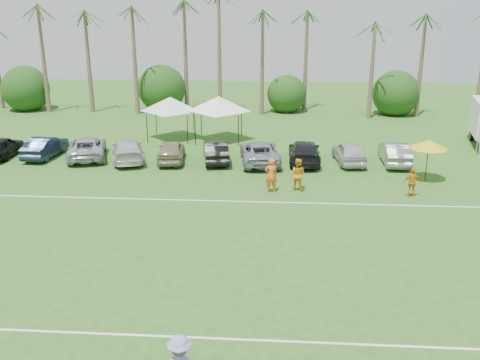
{
  "coord_description": "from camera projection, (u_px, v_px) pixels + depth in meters",
  "views": [
    {
      "loc": [
        5.11,
        -11.92,
        9.72
      ],
      "look_at": [
        3.39,
        12.71,
        1.6
      ],
      "focal_mm": 40.0,
      "sensor_mm": 36.0,
      "label": 1
    }
  ],
  "objects": [
    {
      "name": "field_lines",
      "position": [
        151.0,
        250.0,
        22.25
      ],
      "size": [
        80.0,
        12.1,
        0.01
      ],
      "color": "white",
      "rests_on": "ground"
    },
    {
      "name": "palm_tree_1",
      "position": [
        39.0,
        20.0,
        49.2
      ],
      "size": [
        2.4,
        2.4,
        9.9
      ],
      "color": "brown",
      "rests_on": "ground"
    },
    {
      "name": "palm_tree_2",
      "position": [
        91.0,
        10.0,
        48.6
      ],
      "size": [
        2.4,
        2.4,
        10.9
      ],
      "color": "brown",
      "rests_on": "ground"
    },
    {
      "name": "palm_tree_3",
      "position": [
        133.0,
        1.0,
        48.07
      ],
      "size": [
        2.4,
        2.4,
        11.9
      ],
      "color": "brown",
      "rests_on": "ground"
    },
    {
      "name": "palm_tree_4",
      "position": [
        178.0,
        30.0,
        48.61
      ],
      "size": [
        2.4,
        2.4,
        8.9
      ],
      "color": "brown",
      "rests_on": "ground"
    },
    {
      "name": "palm_tree_5",
      "position": [
        222.0,
        21.0,
        48.07
      ],
      "size": [
        2.4,
        2.4,
        9.9
      ],
      "color": "brown",
      "rests_on": "ground"
    },
    {
      "name": "palm_tree_6",
      "position": [
        267.0,
        11.0,
        47.54
      ],
      "size": [
        2.4,
        2.4,
        10.9
      ],
      "color": "brown",
      "rests_on": "ground"
    },
    {
      "name": "palm_tree_7",
      "position": [
        312.0,
        1.0,
        47.01
      ],
      "size": [
        2.4,
        2.4,
        11.9
      ],
      "color": "brown",
      "rests_on": "ground"
    },
    {
      "name": "palm_tree_8",
      "position": [
        367.0,
        31.0,
        47.49
      ],
      "size": [
        2.4,
        2.4,
        8.9
      ],
      "color": "brown",
      "rests_on": "ground"
    },
    {
      "name": "palm_tree_9",
      "position": [
        426.0,
        21.0,
        46.88
      ],
      "size": [
        2.4,
        2.4,
        9.9
      ],
      "color": "brown",
      "rests_on": "ground"
    },
    {
      "name": "bush_tree_0",
      "position": [
        31.0,
        90.0,
        52.33
      ],
      "size": [
        4.0,
        4.0,
        4.0
      ],
      "color": "brown",
      "rests_on": "ground"
    },
    {
      "name": "bush_tree_1",
      "position": [
        162.0,
        91.0,
        51.47
      ],
      "size": [
        4.0,
        4.0,
        4.0
      ],
      "color": "brown",
      "rests_on": "ground"
    },
    {
      "name": "bush_tree_2",
      "position": [
        287.0,
        92.0,
        50.67
      ],
      "size": [
        4.0,
        4.0,
        4.0
      ],
      "color": "brown",
      "rests_on": "ground"
    },
    {
      "name": "bush_tree_3",
      "position": [
        394.0,
        94.0,
        50.01
      ],
      "size": [
        4.0,
        4.0,
        4.0
      ],
      "color": "brown",
      "rests_on": "ground"
    },
    {
      "name": "sideline_player_a",
      "position": [
        271.0,
        175.0,
        28.89
      ],
      "size": [
        0.77,
        0.59,
        1.88
      ],
      "primitive_type": "imported",
      "rotation": [
        0.0,
        0.0,
        3.36
      ],
      "color": "orange",
      "rests_on": "ground"
    },
    {
      "name": "sideline_player_b",
      "position": [
        297.0,
        174.0,
        29.21
      ],
      "size": [
        1.05,
        0.93,
        1.79
      ],
      "primitive_type": "imported",
      "rotation": [
        0.0,
        0.0,
        2.8
      ],
      "color": "orange",
      "rests_on": "ground"
    },
    {
      "name": "sideline_player_c",
      "position": [
        412.0,
        182.0,
        28.21
      ],
      "size": [
        0.96,
        0.47,
        1.59
      ],
      "primitive_type": "imported",
      "rotation": [
        0.0,
        0.0,
        3.24
      ],
      "color": "orange",
      "rests_on": "ground"
    },
    {
      "name": "canopy_tent_left",
      "position": [
        170.0,
        97.0,
        39.72
      ],
      "size": [
        4.58,
        4.58,
        3.71
      ],
      "color": "black",
      "rests_on": "ground"
    },
    {
      "name": "canopy_tent_right",
      "position": [
        219.0,
        96.0,
        39.17
      ],
      "size": [
        4.79,
        4.79,
        3.88
      ],
      "color": "black",
      "rests_on": "ground"
    },
    {
      "name": "market_umbrella",
      "position": [
        429.0,
        144.0,
        30.36
      ],
      "size": [
        2.17,
        2.17,
        2.41
      ],
      "color": "black",
      "rests_on": "ground"
    },
    {
      "name": "parked_car_0",
      "position": [
        2.0,
        147.0,
        35.57
      ],
      "size": [
        1.75,
        4.16,
        1.4
      ],
      "primitive_type": "imported",
      "rotation": [
        0.0,
        0.0,
        3.16
      ],
      "color": "black",
      "rests_on": "ground"
    },
    {
      "name": "parked_car_1",
      "position": [
        45.0,
        147.0,
        35.64
      ],
      "size": [
        1.72,
        4.34,
        1.4
      ],
      "primitive_type": "imported",
      "rotation": [
        0.0,
        0.0,
        3.09
      ],
      "color": "#131E34",
      "rests_on": "ground"
    },
    {
      "name": "parked_car_2",
      "position": [
        87.0,
        148.0,
        35.43
      ],
      "size": [
        3.61,
        5.5,
        1.4
      ],
      "primitive_type": "imported",
      "rotation": [
        0.0,
        0.0,
        3.42
      ],
      "color": "#9EA1A6",
      "rests_on": "ground"
    },
    {
      "name": "parked_car_3",
      "position": [
        128.0,
        150.0,
        34.79
      ],
      "size": [
        3.31,
        5.21,
        1.4
      ],
      "primitive_type": "imported",
      "rotation": [
        0.0,
        0.0,
        3.44
      ],
      "color": "silver",
      "rests_on": "ground"
    },
    {
      "name": "parked_car_4",
      "position": [
        171.0,
        151.0,
        34.61
      ],
      "size": [
        2.14,
        4.29,
        1.4
      ],
      "primitive_type": "imported",
      "rotation": [
        0.0,
        0.0,
        3.26
      ],
      "color": "gray",
      "rests_on": "ground"
    },
    {
      "name": "parked_car_5",
      "position": [
        215.0,
        151.0,
        34.61
      ],
      "size": [
        2.24,
        4.46,
        1.4
      ],
      "primitive_type": "imported",
      "rotation": [
        0.0,
        0.0,
        3.32
      ],
      "color": "black",
      "rests_on": "ground"
    },
    {
      "name": "parked_car_6",
      "position": [
        260.0,
        152.0,
        34.3
      ],
      "size": [
        2.9,
        5.29,
        1.4
      ],
      "primitive_type": "imported",
      "rotation": [
        0.0,
        0.0,
        3.26
      ],
      "color": "gray",
      "rests_on": "ground"
    },
    {
      "name": "parked_car_7",
      "position": [
        304.0,
        152.0,
        34.4
      ],
      "size": [
        2.03,
        4.86,
        1.4
      ],
      "primitive_type": "imported",
      "rotation": [
        0.0,
        0.0,
        3.13
      ],
      "color": "black",
      "rests_on": "ground"
    },
    {
      "name": "parked_car_8",
      "position": [
        349.0,
        152.0,
        34.26
      ],
      "size": [
        2.02,
        4.25,
        1.4
      ],
      "primitive_type": "imported",
      "rotation": [
        0.0,
        0.0,
        3.23
      ],
      "color": "#BCBCBC",
      "rests_on": "ground"
    },
    {
      "name": "parked_car_9",
      "position": [
        394.0,
        153.0,
        34.09
      ],
      "size": [
        1.58,
        4.3,
        1.4
      ],
      "primitive_type": "imported",
      "rotation": [
        0.0,
        0.0,
        3.12
      ],
      "color": "slate",
      "rests_on": "ground"
    }
  ]
}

